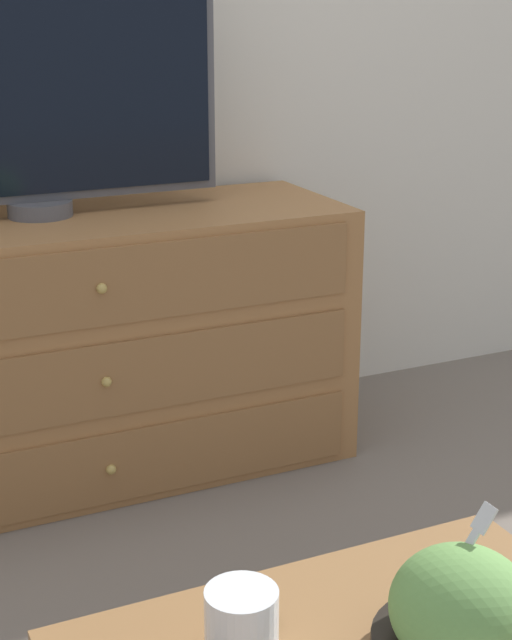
% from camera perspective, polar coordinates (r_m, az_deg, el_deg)
% --- Properties ---
extents(ground_plane, '(12.00, 12.00, 0.00)m').
position_cam_1_polar(ground_plane, '(2.81, -11.97, -6.45)').
color(ground_plane, '#70665B').
extents(dresser, '(1.34, 0.48, 0.66)m').
position_cam_1_polar(dresser, '(2.45, -10.24, -1.69)').
color(dresser, '#9E6B3D').
rests_on(dresser, ground_plane).
extents(tv, '(0.89, 0.15, 0.65)m').
position_cam_1_polar(tv, '(2.35, -13.01, 13.88)').
color(tv, '#515156').
rests_on(tv, dresser).
extents(takeout_bowl, '(0.21, 0.21, 0.19)m').
position_cam_1_polar(takeout_bowl, '(1.25, 11.83, -16.58)').
color(takeout_bowl, black).
rests_on(takeout_bowl, coffee_table).
extents(drink_cup, '(0.09, 0.09, 0.10)m').
position_cam_1_polar(drink_cup, '(1.23, -0.84, -17.72)').
color(drink_cup, beige).
rests_on(drink_cup, coffee_table).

